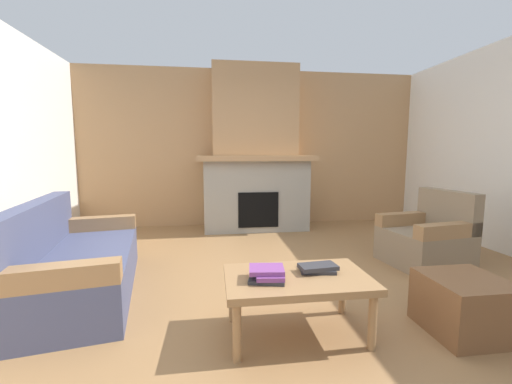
# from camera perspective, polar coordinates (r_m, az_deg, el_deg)

# --- Properties ---
(ground) EXTENTS (9.00, 9.00, 0.00)m
(ground) POSITION_cam_1_polar(r_m,az_deg,el_deg) (3.02, 6.74, -18.01)
(ground) COLOR olive
(wall_back_wood_panel) EXTENTS (6.00, 0.12, 2.70)m
(wall_back_wood_panel) POSITION_cam_1_polar(r_m,az_deg,el_deg) (5.69, -0.65, 7.81)
(wall_back_wood_panel) COLOR tan
(wall_back_wood_panel) RESTS_ON ground
(fireplace) EXTENTS (1.90, 0.82, 2.70)m
(fireplace) POSITION_cam_1_polar(r_m,az_deg,el_deg) (5.32, -0.15, 5.85)
(fireplace) COLOR gray
(fireplace) RESTS_ON ground
(couch) EXTENTS (1.14, 1.92, 0.85)m
(couch) POSITION_cam_1_polar(r_m,az_deg,el_deg) (3.34, -29.94, -11.18)
(couch) COLOR #474C6B
(couch) RESTS_ON ground
(armchair) EXTENTS (0.86, 0.86, 0.85)m
(armchair) POSITION_cam_1_polar(r_m,az_deg,el_deg) (4.14, 28.50, -7.53)
(armchair) COLOR #847056
(armchair) RESTS_ON ground
(coffee_table) EXTENTS (1.00, 0.60, 0.43)m
(coffee_table) POSITION_cam_1_polar(r_m,az_deg,el_deg) (2.31, 7.44, -15.98)
(coffee_table) COLOR #997047
(coffee_table) RESTS_ON ground
(ottoman) EXTENTS (0.52, 0.52, 0.40)m
(ottoman) POSITION_cam_1_polar(r_m,az_deg,el_deg) (2.81, 33.46, -16.65)
(ottoman) COLOR brown
(ottoman) RESTS_ON ground
(book_stack_near_edge) EXTENTS (0.27, 0.24, 0.08)m
(book_stack_near_edge) POSITION_cam_1_polar(r_m,az_deg,el_deg) (2.18, 2.12, -14.59)
(book_stack_near_edge) COLOR #2D2D33
(book_stack_near_edge) RESTS_ON coffee_table
(book_stack_center) EXTENTS (0.28, 0.22, 0.05)m
(book_stack_center) POSITION_cam_1_polar(r_m,az_deg,el_deg) (2.38, 11.05, -13.28)
(book_stack_center) COLOR #2D2D33
(book_stack_center) RESTS_ON coffee_table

